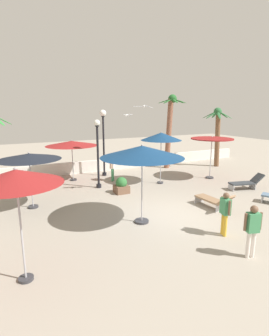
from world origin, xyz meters
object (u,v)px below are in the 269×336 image
Objects in this scene: guest_1 at (225,210)px; guest_2 at (112,166)px; patio_umbrella_1 at (29,157)px; patio_umbrella_2 at (142,152)px; patio_umbrella_3 at (161,137)px; lamp_post_0 at (103,133)px; patio_umbrella_4 at (72,144)px; patio_umbrella_5 at (212,141)px; guest_0 at (252,227)px; palm_tree_0 at (170,124)px; lamp_post_1 at (98,149)px; seagull_0 at (143,107)px; seagull_1 at (128,115)px; lounge_chair_2 at (246,182)px; patio_umbrella_0 at (16,178)px; lounge_chair_1 at (214,200)px; planter at (121,186)px; palm_tree_1 at (217,131)px.

guest_2 reaches higher than guest_1.
patio_umbrella_2 is at bearing -44.82° from patio_umbrella_1.
patio_umbrella_3 is 4.01m from lamp_post_0.
lamp_post_0 is (2.14, 0.30, 0.55)m from patio_umbrella_4.
lamp_post_0 is at bearing 125.00° from patio_umbrella_3.
lamp_post_0 is at bearing 147.28° from patio_umbrella_5.
lamp_post_0 reaches higher than guest_0.
palm_tree_0 reaches higher than patio_umbrella_5.
guest_0 is (1.61, -8.86, -1.22)m from lamp_post_1.
patio_umbrella_3 is 7.09m from guest_1.
lamp_post_0 is 4.37× the size of seagull_0.
patio_umbrella_4 is 8.59m from patio_umbrella_5.
guest_1 is 1.49× the size of seagull_1.
lounge_chair_2 is at bearing 9.96° from patio_umbrella_2.
palm_tree_0 reaches higher than patio_umbrella_3.
palm_tree_0 is at bearing 41.58° from patio_umbrella_0.
patio_umbrella_2 reaches higher than patio_umbrella_4.
lounge_chair_1 is at bearing -59.91° from patio_umbrella_4.
seagull_0 reaches higher than patio_umbrella_5.
seagull_1 is 1.22× the size of planter.
planter is at bearing 158.58° from lounge_chair_2.
palm_tree_1 is (10.78, -0.81, 0.45)m from patio_umbrella_4.
patio_umbrella_0 is 7.97m from planter.
lounge_chair_2 is 7.53m from seagull_1.
patio_umbrella_5 is at bearing 49.51° from lounge_chair_1.
guest_0 is at bearing -117.94° from lounge_chair_1.
lamp_post_1 is 3.51m from seagull_0.
seagull_0 is (-0.36, 5.26, 3.49)m from guest_1.
patio_umbrella_1 is at bearing 134.03° from guest_1.
seagull_0 reaches higher than palm_tree_1.
lounge_chair_1 is at bearing -130.49° from patio_umbrella_5.
patio_umbrella_1 is at bearing -157.06° from palm_tree_0.
patio_umbrella_0 is 1.52× the size of lounge_chair_2.
patio_umbrella_3 reaches higher than patio_umbrella_1.
palm_tree_0 reaches higher than lounge_chair_1.
lamp_post_0 is at bearing 8.07° from patio_umbrella_4.
seagull_0 is (-8.28, -3.57, 1.69)m from palm_tree_1.
patio_umbrella_0 is 12.84m from patio_umbrella_5.
guest_2 is at bearing 78.15° from patio_umbrella_2.
planter is at bearing -144.41° from palm_tree_0.
patio_umbrella_2 reaches higher than patio_umbrella_3.
patio_umbrella_4 is 2.78m from guest_2.
lounge_chair_1 is at bearing -2.19° from patio_umbrella_2.
palm_tree_1 reaches higher than patio_umbrella_2.
lounge_chair_1 is at bearing -133.72° from palm_tree_1.
seagull_0 reaches higher than lamp_post_1.
patio_umbrella_2 is at bearing -170.04° from lounge_chair_2.
guest_1 is at bearing -45.97° from patio_umbrella_1.
seagull_0 is 1.15× the size of planter.
lamp_post_1 is 9.08m from guest_0.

